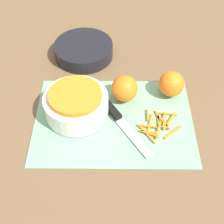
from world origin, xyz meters
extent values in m
plane|color=brown|center=(0.00, 0.00, 0.00)|extent=(4.00, 4.00, 0.00)
cube|color=#75AD84|center=(0.00, 0.00, 0.00)|extent=(0.43, 0.31, 0.01)
cylinder|color=silver|center=(-0.10, 0.02, 0.04)|extent=(0.17, 0.17, 0.06)
cylinder|color=orange|center=(-0.10, 0.02, 0.07)|extent=(0.14, 0.14, 0.02)
cylinder|color=black|center=(-0.10, 0.28, 0.02)|extent=(0.19, 0.19, 0.05)
cube|color=black|center=(-0.01, 0.03, 0.01)|extent=(0.06, 0.08, 0.02)
cube|color=silver|center=(0.05, -0.06, 0.01)|extent=(0.09, 0.13, 0.00)
sphere|color=orange|center=(0.03, 0.08, 0.04)|extent=(0.08, 0.08, 0.08)
sphere|color=orange|center=(0.17, 0.10, 0.04)|extent=(0.07, 0.07, 0.07)
cube|color=orange|center=(0.09, -0.05, 0.01)|extent=(0.04, 0.06, 0.00)
cube|color=orange|center=(0.09, -0.05, 0.01)|extent=(0.05, 0.02, 0.00)
cube|color=orange|center=(0.09, -0.03, 0.01)|extent=(0.05, 0.01, 0.00)
cube|color=orange|center=(0.15, 0.02, 0.01)|extent=(0.06, 0.01, 0.00)
cube|color=orange|center=(0.12, -0.05, 0.01)|extent=(0.02, 0.05, 0.00)
cube|color=orange|center=(0.14, -0.01, 0.01)|extent=(0.02, 0.06, 0.00)
cube|color=orange|center=(0.12, -0.01, 0.01)|extent=(0.01, 0.04, 0.00)
cube|color=orange|center=(0.14, -0.02, 0.01)|extent=(0.03, 0.04, 0.00)
cube|color=orange|center=(0.10, 0.01, 0.01)|extent=(0.01, 0.04, 0.00)
cube|color=orange|center=(0.15, -0.01, 0.01)|extent=(0.04, 0.06, 0.00)
cube|color=orange|center=(0.10, -0.01, 0.01)|extent=(0.02, 0.06, 0.00)
cube|color=orange|center=(0.12, 0.01, 0.01)|extent=(0.02, 0.05, 0.00)
cube|color=orange|center=(0.09, -0.05, 0.01)|extent=(0.04, 0.01, 0.00)
cube|color=orange|center=(0.16, -0.04, 0.01)|extent=(0.05, 0.05, 0.00)
camera|label=1|loc=(0.00, -0.55, 0.67)|focal=50.00mm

